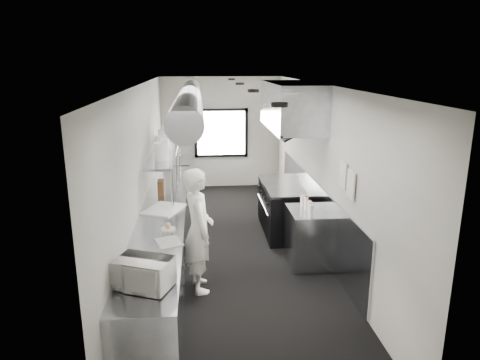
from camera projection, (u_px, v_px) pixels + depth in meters
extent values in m
cube|color=black|center=(234.00, 248.00, 7.72)|extent=(3.00, 8.00, 0.01)
cube|color=silver|center=(233.00, 85.00, 6.99)|extent=(3.00, 8.00, 0.01)
cube|color=#B3B2AA|center=(221.00, 133.00, 11.20)|extent=(3.00, 0.02, 2.80)
cube|color=#B3B2AA|center=(273.00, 291.00, 3.51)|extent=(3.00, 0.02, 2.80)
cube|color=#B3B2AA|center=(142.00, 173.00, 7.22)|extent=(0.02, 8.00, 2.80)
cube|color=#B3B2AA|center=(321.00, 169.00, 7.49)|extent=(0.02, 8.00, 2.80)
cube|color=#979CA5|center=(314.00, 210.00, 8.00)|extent=(0.03, 5.50, 1.10)
cylinder|color=gray|center=(190.00, 99.00, 7.37)|extent=(0.40, 6.40, 0.40)
cube|color=white|center=(221.00, 133.00, 11.16)|extent=(1.20, 0.03, 1.10)
cube|color=black|center=(221.00, 110.00, 11.03)|extent=(1.36, 0.03, 0.08)
cube|color=black|center=(221.00, 155.00, 11.33)|extent=(1.36, 0.03, 0.08)
cube|color=black|center=(196.00, 133.00, 11.12)|extent=(0.08, 0.03, 1.25)
cube|color=black|center=(246.00, 133.00, 11.24)|extent=(0.08, 0.03, 1.25)
cube|color=#979CA5|center=(292.00, 105.00, 7.86)|extent=(0.80, 2.20, 0.80)
cube|color=#979CA5|center=(270.00, 127.00, 7.93)|extent=(0.05, 2.20, 0.05)
cube|color=black|center=(287.00, 124.00, 7.95)|extent=(0.50, 2.10, 0.28)
cube|color=#979CA5|center=(164.00, 237.00, 7.02)|extent=(0.70, 6.00, 0.90)
cube|color=#979CA5|center=(165.00, 151.00, 8.17)|extent=(0.45, 3.00, 0.04)
cylinder|color=#979CA5|center=(172.00, 189.00, 6.93)|extent=(0.04, 0.04, 0.66)
cylinder|color=#979CA5|center=(176.00, 168.00, 8.27)|extent=(0.04, 0.04, 0.66)
cylinder|color=#979CA5|center=(179.00, 153.00, 9.62)|extent=(0.04, 0.04, 0.66)
cube|color=black|center=(286.00, 209.00, 8.37)|extent=(0.85, 1.60, 0.90)
cube|color=#979CA5|center=(287.00, 185.00, 8.25)|extent=(0.85, 1.60, 0.04)
cube|color=#979CA5|center=(265.00, 210.00, 8.33)|extent=(0.03, 1.55, 0.80)
cylinder|color=#979CA5|center=(263.00, 205.00, 8.30)|extent=(0.03, 1.30, 0.03)
cube|color=#979CA5|center=(309.00, 237.00, 7.03)|extent=(0.65, 0.80, 0.90)
cube|color=#979CA5|center=(175.00, 178.00, 10.57)|extent=(0.70, 1.20, 0.90)
cube|color=silver|center=(343.00, 175.00, 6.28)|extent=(0.02, 0.28, 0.38)
cube|color=silver|center=(351.00, 185.00, 5.96)|extent=(0.02, 0.28, 0.38)
imported|color=white|center=(198.00, 230.00, 6.14)|extent=(0.53, 0.71, 1.78)
imported|color=white|center=(144.00, 273.00, 4.53)|extent=(0.63, 0.57, 0.31)
cylinder|color=#A7B0A2|center=(136.00, 279.00, 4.63)|extent=(0.17, 0.17, 0.10)
cylinder|color=#A7B0A2|center=(139.00, 260.00, 5.07)|extent=(0.19, 0.19, 0.11)
cube|color=silver|center=(169.00, 242.00, 5.70)|extent=(0.40, 0.45, 0.01)
cylinder|color=white|center=(168.00, 229.00, 6.13)|extent=(0.25, 0.25, 0.02)
sphere|color=tan|center=(168.00, 225.00, 6.12)|extent=(0.09, 0.09, 0.09)
cube|color=silver|center=(164.00, 209.00, 6.94)|extent=(0.72, 0.80, 0.02)
cube|color=brown|center=(161.00, 187.00, 7.71)|extent=(0.11, 0.24, 0.26)
cylinder|color=white|center=(161.00, 151.00, 7.35)|extent=(0.27, 0.27, 0.29)
cylinder|color=white|center=(162.00, 144.00, 7.92)|extent=(0.31, 0.31, 0.31)
cylinder|color=white|center=(165.00, 140.00, 8.18)|extent=(0.29, 0.29, 0.37)
cylinder|color=white|center=(169.00, 134.00, 8.89)|extent=(0.29, 0.29, 0.36)
cylinder|color=silver|center=(311.00, 211.00, 6.60)|extent=(0.07, 0.07, 0.19)
cylinder|color=silver|center=(310.00, 207.00, 6.76)|extent=(0.09, 0.09, 0.20)
cylinder|color=silver|center=(306.00, 204.00, 6.93)|extent=(0.08, 0.08, 0.20)
cylinder|color=silver|center=(302.00, 201.00, 7.07)|extent=(0.08, 0.08, 0.19)
cylinder|color=silver|center=(303.00, 199.00, 7.21)|extent=(0.07, 0.07, 0.17)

